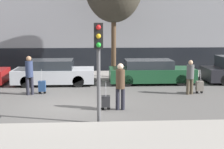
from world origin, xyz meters
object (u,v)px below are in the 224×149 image
Objects in this scene: trolley_right at (200,86)px; traffic_light at (98,52)px; pedestrian_center at (120,84)px; pedestrian_right at (190,75)px; trolley_left at (42,86)px; parked_car_1 at (53,73)px; pedestrian_left at (29,73)px; parked_bicycle at (41,69)px; parked_car_2 at (151,72)px; trolley_center at (106,101)px.

traffic_light is (-4.78, -4.27, 1.98)m from trolley_right.
pedestrian_right is at bearing 35.33° from pedestrian_center.
traffic_light is at bearing -60.92° from trolley_left.
parked_car_1 is at bearing 83.95° from trolley_left.
pedestrian_right is at bearing 158.66° from pedestrian_left.
trolley_right is at bearing -32.63° from parked_bicycle.
parked_car_2 is 3.99× the size of trolley_left.
pedestrian_center reaches higher than parked_car_2.
trolley_right is at bearing 30.07° from trolley_center.
pedestrian_right is at bearing 43.93° from traffic_light.
traffic_light is (2.32, -6.91, 1.70)m from parked_car_1.
trolley_center is at bearing -179.93° from pedestrian_center.
pedestrian_left is at bearing -157.83° from parked_car_2.
parked_car_2 is 5.98m from trolley_left.
pedestrian_center is at bearing -61.67° from parked_bicycle.
pedestrian_center reaches higher than trolley_center.
pedestrian_left is at bearing 178.87° from trolley_right.
parked_car_1 is 3.70× the size of trolley_left.
parked_car_2 is 2.59× the size of parked_bicycle.
pedestrian_left is 4.41m from trolley_center.
pedestrian_right reaches higher than trolley_right.
trolley_center is at bearing 80.34° from traffic_light.
parked_car_2 is 6.53m from pedestrian_left.
parked_car_2 is at bearing 66.77° from traffic_light.
parked_car_1 is 0.93× the size of parked_car_2.
parked_car_1 is 6.12m from pedestrian_center.
traffic_light is at bearing -99.66° from trolley_center.
traffic_light reaches higher than trolley_left.
parked_car_1 is 3.80× the size of trolley_right.
pedestrian_center is 2.29m from traffic_light.
trolley_left is (-5.52, -2.28, -0.26)m from parked_car_2.
parked_bicycle is at bearing 115.12° from trolley_center.
pedestrian_right reaches higher than trolley_center.
pedestrian_center is 1.58× the size of trolley_right.
parked_car_1 is 5.86m from trolley_center.
pedestrian_center is 4.20m from pedestrian_right.
traffic_light is 1.84× the size of parked_bicycle.
trolley_right is at bearing -20.39° from parked_car_1.
parked_car_1 is 1.31× the size of traffic_light.
trolley_center is at bearing -117.12° from parked_car_2.
parked_car_2 is at bearing -83.47° from pedestrian_right.
traffic_light is at bearing 106.06° from pedestrian_left.
parked_car_2 is at bearing -176.61° from pedestrian_left.
trolley_left is 7.35m from trolley_right.
trolley_center is at bearing -63.59° from parked_car_1.
trolley_center is 0.61× the size of parked_bicycle.
traffic_light reaches higher than parked_bicycle.
parked_car_2 is 5.64m from pedestrian_center.
traffic_light is at bearing -138.19° from trolley_right.
pedestrian_left is 1.01× the size of pedestrian_center.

